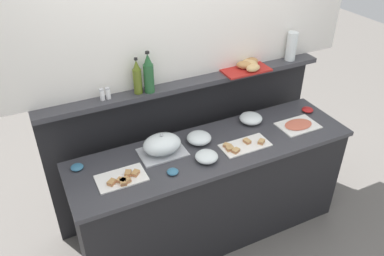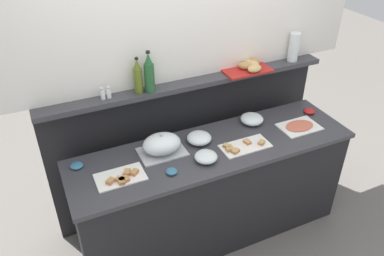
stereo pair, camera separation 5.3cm
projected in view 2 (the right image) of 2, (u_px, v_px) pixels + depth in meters
The scene contains 19 objects.
ground_plane at pixel (184, 188), 3.86m from camera, with size 12.00×12.00×0.00m, color slate.
buffet_counter at pixel (212, 192), 3.16m from camera, with size 2.21×0.62×0.90m.
back_ledge_unit at pixel (188, 139), 3.41m from camera, with size 2.40×0.22×1.27m.
sandwich_platter_side at pixel (121, 177), 2.60m from camera, with size 0.33×0.20×0.04m.
sandwich_platter_rear at pixel (244, 146), 2.90m from camera, with size 0.38×0.18×0.04m.
cold_cuts_platter at pixel (299, 126), 3.13m from camera, with size 0.32×0.23×0.02m.
serving_cloche at pixel (162, 145), 2.81m from camera, with size 0.34×0.24×0.17m.
glass_bowl_large at pixel (206, 157), 2.76m from camera, with size 0.17×0.17×0.07m.
glass_bowl_medium at pixel (199, 138), 2.95m from camera, with size 0.19×0.19×0.08m.
glass_bowl_small at pixel (252, 119), 3.18m from camera, with size 0.19×0.19×0.08m.
condiment_bowl_teal at pixel (172, 171), 2.65m from camera, with size 0.08×0.08×0.03m, color teal.
condiment_bowl_cream at pixel (309, 111), 3.32m from camera, with size 0.10×0.10×0.03m, color red.
condiment_bowl_red at pixel (77, 166), 2.70m from camera, with size 0.09×0.09×0.03m, color teal.
wine_bottle_green at pixel (149, 74), 2.80m from camera, with size 0.08×0.08×0.32m.
olive_oil_bottle at pixel (138, 77), 2.80m from camera, with size 0.06×0.06×0.28m.
salt_shaker at pixel (103, 94), 2.76m from camera, with size 0.03×0.03×0.09m.
pepper_shaker at pixel (109, 92), 2.77m from camera, with size 0.03×0.03×0.09m.
bread_basket at pixel (249, 66), 3.19m from camera, with size 0.40×0.29×0.08m.
water_carafe at pixel (294, 47), 3.29m from camera, with size 0.09×0.09×0.25m, color silver.
Camera 2 is at (-1.13, -2.08, 2.61)m, focal length 36.15 mm.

